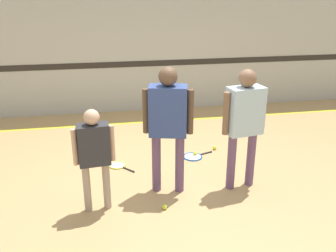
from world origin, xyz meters
The scene contains 11 objects.
ground_plane centered at (0.00, 0.00, 0.00)m, with size 16.00×16.00×0.00m, color tan.
wall_back centered at (0.00, 3.37, 1.60)m, with size 16.00×0.07×3.20m.
floor_stripe centered at (0.00, 2.56, 0.00)m, with size 14.40×0.10×0.01m.
person_instructor centered at (-0.01, -0.11, 1.04)m, with size 0.62×0.36×1.68m.
person_student_left centered at (-0.93, -0.40, 0.80)m, with size 0.49×0.24×1.29m.
person_student_right centered at (0.98, -0.18, 1.01)m, with size 0.61×0.32×1.63m.
racket_spare_on_floor centered at (0.58, 0.82, 0.01)m, with size 0.56×0.40×0.03m.
racket_second_spare centered at (-0.62, 0.71, 0.01)m, with size 0.43×0.46×0.03m.
tennis_ball_near_instructor centered at (-0.13, -0.56, 0.03)m, with size 0.07×0.07×0.07m, color #CCE038.
tennis_ball_by_spare_racket centered at (0.62, 0.87, 0.03)m, with size 0.07×0.07×0.07m, color #CCE038.
tennis_ball_stray_left centered at (1.00, 1.04, 0.03)m, with size 0.07×0.07×0.07m, color #CCE038.
Camera 1 is at (-0.79, -4.45, 2.61)m, focal length 40.00 mm.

